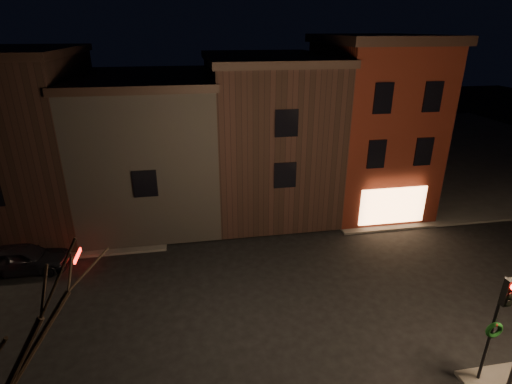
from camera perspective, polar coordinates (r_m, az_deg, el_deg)
The scene contains 8 objects.
ground at distance 18.11m, azimuth 3.32°, elevation -15.02°, with size 120.00×120.00×0.00m, color black.
sidewalk_far_right at distance 42.70m, azimuth 23.95°, elevation 5.66°, with size 30.00×30.00×0.12m, color #2D2B28.
corner_building at distance 26.68m, azimuth 16.00°, elevation 9.48°, with size 6.50×8.50×10.50m.
row_building_a at distance 25.70m, azimuth 1.52°, elevation 8.56°, with size 7.30×10.30×9.40m.
row_building_b at distance 25.44m, azimuth -14.82°, elevation 6.51°, with size 7.80×10.30×8.40m.
row_building_c at distance 26.90m, azimuth -30.62°, elevation 6.62°, with size 7.30×10.30×9.90m.
traffic_signal at distance 14.86m, azimuth 31.38°, elevation -14.81°, with size 0.58×0.38×4.05m.
parked_car_a at distance 22.48m, azimuth -30.34°, elevation -8.20°, with size 1.67×4.15×1.41m, color black.
Camera 1 is at (-3.48, -13.95, 11.01)m, focal length 28.00 mm.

